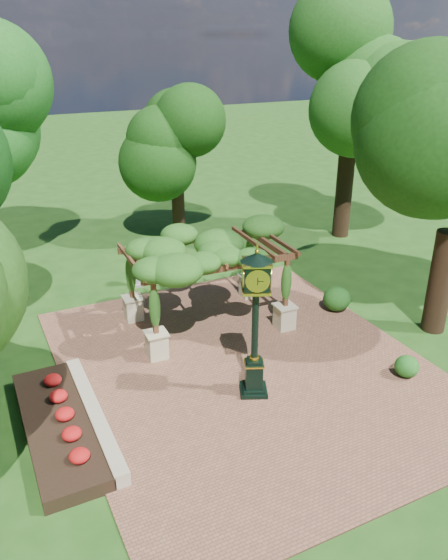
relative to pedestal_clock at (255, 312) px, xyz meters
name	(u,v)px	position (x,y,z in m)	size (l,w,h in m)	color
ground	(263,385)	(0.43, 0.19, -2.49)	(120.00, 120.00, 0.00)	#1E4714
brick_plaza	(246,367)	(0.43, 1.19, -2.47)	(10.00, 12.00, 0.04)	brown
border_wall	(94,415)	(-4.17, 0.69, -2.29)	(0.35, 5.00, 0.40)	#C6B793
flower_bed	(58,426)	(-5.07, 0.69, -2.31)	(1.50, 5.00, 0.36)	red
pedestal_clock	(255,312)	(0.00, 0.00, 0.00)	(1.08, 1.08, 4.15)	black
pergola	(207,251)	(0.49, 4.06, 0.14)	(5.19, 3.37, 3.20)	beige
sundial	(135,274)	(-0.73, 8.16, -2.03)	(0.65, 0.65, 1.04)	gray
shrub_front	(407,366)	(4.27, -1.23, -2.14)	(0.69, 0.69, 0.62)	#1E5D1A
shrub_mid	(337,299)	(4.96, 2.97, -2.02)	(0.95, 0.95, 0.85)	#1C4F16
shrub_back	(256,276)	(3.49, 6.14, -2.12)	(0.72, 0.72, 0.65)	#225819
tree_north	(176,142)	(3.05, 13.03, 1.94)	(3.39, 3.39, 6.47)	#352315
tree_east_far	(355,71)	(9.99, 9.37, 5.00)	(4.71, 4.71, 10.93)	black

